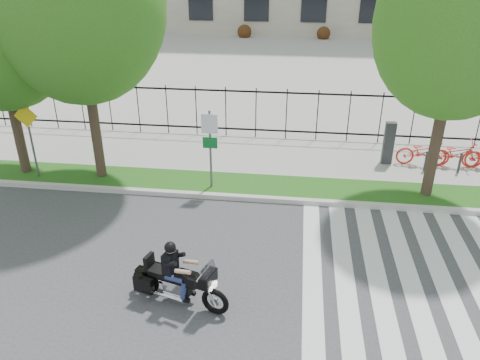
# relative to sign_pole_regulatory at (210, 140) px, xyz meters

# --- Properties ---
(ground) EXTENTS (120.00, 120.00, 0.00)m
(ground) POSITION_rel_sign_pole_regulatory_xyz_m (0.95, -4.58, -1.74)
(ground) COLOR #3B3C3E
(ground) RESTS_ON ground
(curb) EXTENTS (60.00, 0.20, 0.15)m
(curb) POSITION_rel_sign_pole_regulatory_xyz_m (0.95, -0.48, -1.66)
(curb) COLOR beige
(curb) RESTS_ON ground
(grass_verge) EXTENTS (60.00, 1.50, 0.15)m
(grass_verge) POSITION_rel_sign_pole_regulatory_xyz_m (0.95, 0.37, -1.66)
(grass_verge) COLOR #1E4A12
(grass_verge) RESTS_ON ground
(sidewalk) EXTENTS (60.00, 3.50, 0.15)m
(sidewalk) POSITION_rel_sign_pole_regulatory_xyz_m (0.95, 2.87, -1.66)
(sidewalk) COLOR #A5A29B
(sidewalk) RESTS_ON ground
(plaza) EXTENTS (80.00, 34.00, 0.10)m
(plaza) POSITION_rel_sign_pole_regulatory_xyz_m (0.95, 20.42, -1.69)
(plaza) COLOR #A5A29B
(plaza) RESTS_ON ground
(crosswalk_stripes) EXTENTS (5.70, 8.00, 0.01)m
(crosswalk_stripes) POSITION_rel_sign_pole_regulatory_xyz_m (5.77, -4.58, -1.73)
(crosswalk_stripes) COLOR silver
(crosswalk_stripes) RESTS_ON ground
(iron_fence) EXTENTS (30.00, 0.06, 2.00)m
(iron_fence) POSITION_rel_sign_pole_regulatory_xyz_m (0.95, 4.62, -0.59)
(iron_fence) COLOR black
(iron_fence) RESTS_ON sidewalk
(lamp_post_left) EXTENTS (1.06, 0.70, 4.25)m
(lamp_post_left) POSITION_rel_sign_pole_regulatory_xyz_m (-11.05, 7.42, 1.47)
(lamp_post_left) COLOR black
(lamp_post_left) RESTS_ON ground
(street_tree_1) EXTENTS (5.04, 5.04, 8.30)m
(street_tree_1) POSITION_rel_sign_pole_regulatory_xyz_m (-3.79, 0.37, 3.80)
(street_tree_1) COLOR #3E2B21
(street_tree_1) RESTS_ON grass_verge
(street_tree_2) EXTENTS (4.44, 4.44, 7.56)m
(street_tree_2) POSITION_rel_sign_pole_regulatory_xyz_m (6.65, 0.37, 3.41)
(street_tree_2) COLOR #3E2B21
(street_tree_2) RESTS_ON grass_verge
(sign_pole_regulatory) EXTENTS (0.50, 0.09, 2.50)m
(sign_pole_regulatory) POSITION_rel_sign_pole_regulatory_xyz_m (0.00, 0.00, 0.00)
(sign_pole_regulatory) COLOR #59595B
(sign_pole_regulatory) RESTS_ON grass_verge
(sign_pole_warning) EXTENTS (0.78, 0.09, 2.49)m
(sign_pole_warning) POSITION_rel_sign_pole_regulatory_xyz_m (-5.84, 0.00, 0.00)
(sign_pole_warning) COLOR #59595B
(sign_pole_warning) RESTS_ON grass_verge
(motorcycle_rider) EXTENTS (2.29, 1.05, 1.81)m
(motorcycle_rider) POSITION_rel_sign_pole_regulatory_xyz_m (0.27, -5.28, -1.14)
(motorcycle_rider) COLOR black
(motorcycle_rider) RESTS_ON ground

